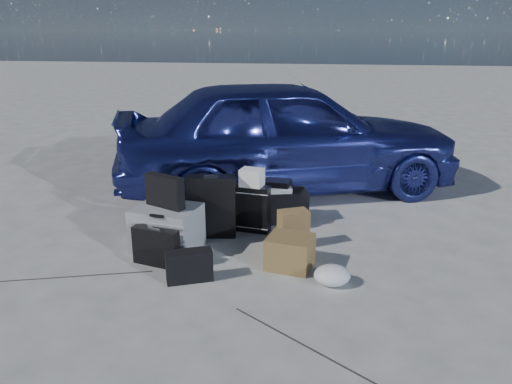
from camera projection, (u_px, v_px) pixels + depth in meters
ground at (227, 266)px, 4.73m from camera, size 60.00×60.00×0.00m
car at (287, 135)px, 6.77m from camera, size 4.94×3.35×1.56m
pelican_case at (167, 228)px, 5.04m from camera, size 0.69×0.60×0.45m
laptop_bag at (165, 191)px, 4.93m from camera, size 0.44×0.28×0.32m
briefcase at (156, 247)px, 4.70m from camera, size 0.48×0.22×0.37m
suitcase_left at (211, 206)px, 5.33m from camera, size 0.54×0.27×0.67m
suitcase_right at (250, 208)px, 5.50m from camera, size 0.45×0.21×0.52m
white_carton at (252, 177)px, 5.39m from camera, size 0.27×0.23×0.19m
duffel_bag at (275, 206)px, 5.80m from camera, size 0.79×0.52×0.37m
flat_box_white at (275, 188)px, 5.74m from camera, size 0.41×0.35×0.06m
flat_box_black at (277, 183)px, 5.73m from camera, size 0.32×0.25×0.06m
kraft_bag at (293, 229)px, 5.09m from camera, size 0.35×0.29×0.40m
cardboard_box at (290, 252)px, 4.67m from camera, size 0.47×0.43×0.31m
plastic_bag at (332, 275)px, 4.36m from camera, size 0.37×0.33×0.18m
messenger_bag at (189, 266)px, 4.41m from camera, size 0.44×0.30×0.29m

